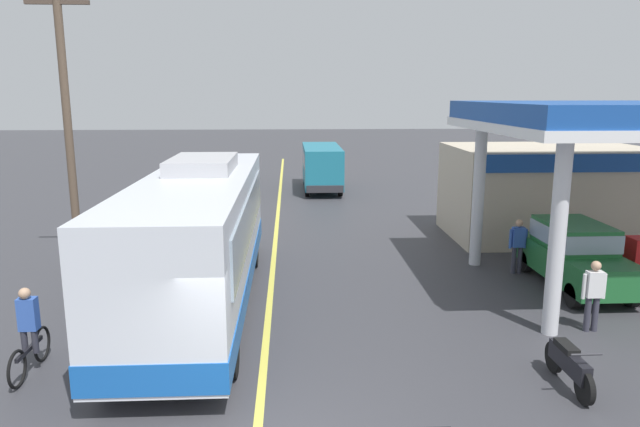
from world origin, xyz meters
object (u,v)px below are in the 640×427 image
cyclist_on_shoulder (29,334)px  motorcycle_parked_forecourt (569,364)px  pedestrian_by_shop (594,292)px  coach_bus_main (200,240)px  minibus_opposing_lane (322,164)px  car_at_pump (574,252)px  pedestrian_near_pump (518,243)px

cyclist_on_shoulder → motorcycle_parked_forecourt: cyclist_on_shoulder is taller
pedestrian_by_shop → coach_bus_main: bearing=166.6°
cyclist_on_shoulder → minibus_opposing_lane: bearing=72.3°
car_at_pump → motorcycle_parked_forecourt: (-2.78, -5.50, -0.57)m
motorcycle_parked_forecourt → pedestrian_near_pump: pedestrian_near_pump is taller
minibus_opposing_lane → motorcycle_parked_forecourt: size_ratio=3.41×
coach_bus_main → pedestrian_by_shop: coach_bus_main is taller
coach_bus_main → minibus_opposing_lane: (4.06, 17.84, -0.25)m
pedestrian_near_pump → pedestrian_by_shop: (0.02, -4.34, 0.00)m
coach_bus_main → pedestrian_near_pump: (9.08, 2.18, -0.79)m
motorcycle_parked_forecourt → pedestrian_by_shop: 3.05m
coach_bus_main → pedestrian_near_pump: size_ratio=6.65×
coach_bus_main → car_at_pump: coach_bus_main is taller
minibus_opposing_lane → pedestrian_near_pump: bearing=-72.2°
coach_bus_main → car_at_pump: size_ratio=2.63×
pedestrian_near_pump → pedestrian_by_shop: same height
car_at_pump → motorcycle_parked_forecourt: car_at_pump is taller
coach_bus_main → minibus_opposing_lane: 18.30m
pedestrian_near_pump → pedestrian_by_shop: 4.34m
cyclist_on_shoulder → car_at_pump: bearing=18.9°
coach_bus_main → minibus_opposing_lane: size_ratio=1.80×
cyclist_on_shoulder → motorcycle_parked_forecourt: (10.14, -1.09, -0.34)m
cyclist_on_shoulder → pedestrian_by_shop: bearing=6.6°
car_at_pump → pedestrian_by_shop: 3.22m
motorcycle_parked_forecourt → minibus_opposing_lane: bearing=98.4°
car_at_pump → motorcycle_parked_forecourt: 6.19m
motorcycle_parked_forecourt → pedestrian_near_pump: (1.70, 6.81, 0.49)m
car_at_pump → pedestrian_by_shop: bearing=-109.2°
coach_bus_main → car_at_pump: bearing=4.9°
pedestrian_near_pump → car_at_pump: bearing=-50.4°
car_at_pump → pedestrian_by_shop: car_at_pump is taller
car_at_pump → pedestrian_near_pump: size_ratio=2.53×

